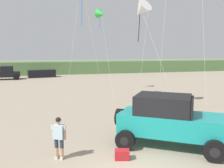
{
  "coord_description": "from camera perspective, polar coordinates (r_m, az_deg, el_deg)",
  "views": [
    {
      "loc": [
        -2.74,
        -7.28,
        4.15
      ],
      "look_at": [
        0.02,
        3.06,
        2.72
      ],
      "focal_mm": 39.51,
      "sensor_mm": 36.0,
      "label": 1
    }
  ],
  "objects": [
    {
      "name": "kite_yellow_diamond",
      "position": [
        18.5,
        6.79,
        16.62
      ],
      "size": [
        1.82,
        5.41,
        7.9
      ],
      "color": "white",
      "rests_on": "ground_plane"
    },
    {
      "name": "person_watching",
      "position": [
        9.86,
        -12.2,
        -11.6
      ],
      "size": [
        0.56,
        0.44,
        1.67
      ],
      "color": "tan",
      "rests_on": "ground_plane"
    },
    {
      "name": "kite_orange_streamer",
      "position": [
        25.44,
        -2.5,
        15.89
      ],
      "size": [
        1.27,
        6.55,
        8.41
      ],
      "color": "green",
      "rests_on": "ground_plane"
    },
    {
      "name": "jeep",
      "position": [
        11.1,
        13.1,
        -8.01
      ],
      "size": [
        4.93,
        4.41,
        2.26
      ],
      "color": "teal",
      "rests_on": "ground_plane"
    },
    {
      "name": "distant_sedan",
      "position": [
        40.95,
        -15.95,
        2.34
      ],
      "size": [
        4.42,
        2.36,
        1.2
      ],
      "primitive_type": "cube",
      "rotation": [
        0.0,
        0.0,
        0.16
      ],
      "color": "black",
      "rests_on": "ground_plane"
    },
    {
      "name": "distant_pickup",
      "position": [
        39.54,
        -23.71,
        2.3
      ],
      "size": [
        4.64,
        2.46,
        1.98
      ],
      "color": "black",
      "rests_on": "ground_plane"
    },
    {
      "name": "cooler_box",
      "position": [
        9.89,
        2.33,
        -16.0
      ],
      "size": [
        0.63,
        0.49,
        0.38
      ],
      "primitive_type": "cube",
      "rotation": [
        0.0,
        0.0,
        -0.25
      ],
      "color": "#B21E23",
      "rests_on": "ground_plane"
    },
    {
      "name": "dune_ridge",
      "position": [
        48.63,
        -5.86,
        4.0
      ],
      "size": [
        90.0,
        7.36,
        2.25
      ],
      "primitive_type": "cube",
      "color": "#567A47",
      "rests_on": "ground_plane"
    }
  ]
}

